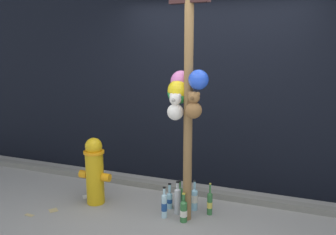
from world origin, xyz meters
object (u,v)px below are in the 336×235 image
object	(u,v)px
memorial_post	(185,82)
fire_hydrant	(95,171)
bottle_3	(194,198)
bottle_5	(170,199)
bottle_0	(184,211)
bottle_1	(180,197)
bottle_4	(189,205)
bottle_7	(164,205)
bottle_2	(210,203)
bottle_6	(178,200)

from	to	relation	value
memorial_post	fire_hydrant	size ratio (longest dim) A/B	3.24
bottle_3	bottle_5	xyz separation A→B (m)	(-0.29, -0.07, -0.03)
fire_hydrant	bottle_0	world-z (taller)	fire_hydrant
bottle_1	memorial_post	bearing A→B (deg)	-58.19
bottle_4	bottle_7	distance (m)	0.28
bottle_2	bottle_6	bearing A→B (deg)	-162.00
bottle_7	bottle_3	bearing A→B (deg)	49.28
bottle_0	bottle_6	bearing A→B (deg)	128.56
bottle_3	bottle_7	bearing A→B (deg)	-130.72
bottle_2	bottle_4	world-z (taller)	bottle_2
bottle_7	bottle_4	bearing A→B (deg)	31.63
bottle_5	bottle_7	bearing A→B (deg)	-83.78
bottle_1	bottle_5	world-z (taller)	bottle_1
bottle_6	bottle_5	bearing A→B (deg)	144.37
memorial_post	bottle_0	distance (m)	1.42
memorial_post	bottle_4	xyz separation A→B (m)	(0.04, 0.07, -1.42)
bottle_1	bottle_4	size ratio (longest dim) A/B	1.13
fire_hydrant	bottle_5	xyz separation A→B (m)	(0.91, 0.19, -0.30)
bottle_4	bottle_2	bearing A→B (deg)	26.40
bottle_7	fire_hydrant	bearing A→B (deg)	176.57
bottle_1	bottle_7	xyz separation A→B (m)	(-0.09, -0.26, -0.00)
bottle_2	bottle_4	size ratio (longest dim) A/B	1.19
memorial_post	bottle_5	world-z (taller)	memorial_post
fire_hydrant	bottle_3	xyz separation A→B (m)	(1.20, 0.25, -0.28)
fire_hydrant	bottle_4	bearing A→B (deg)	4.50
bottle_6	bottle_7	distance (m)	0.18
bottle_6	bottle_1	bearing A→B (deg)	97.67
memorial_post	bottle_7	world-z (taller)	memorial_post
bottle_3	bottle_0	bearing A→B (deg)	-94.67
memorial_post	bottle_6	bearing A→B (deg)	147.20
bottle_0	bottle_1	distance (m)	0.31
bottle_5	bottle_7	size ratio (longest dim) A/B	0.86
bottle_7	memorial_post	bearing A→B (deg)	21.76
fire_hydrant	bottle_6	distance (m)	1.08
bottle_1	bottle_5	bearing A→B (deg)	-169.91
bottle_0	bottle_2	size ratio (longest dim) A/B	0.88
bottle_0	bottle_4	size ratio (longest dim) A/B	1.05
bottle_5	bottle_3	bearing A→B (deg)	12.70
bottle_0	bottle_3	size ratio (longest dim) A/B	0.91
bottle_1	bottle_4	distance (m)	0.19
fire_hydrant	memorial_post	bearing A→B (deg)	1.30
bottle_1	bottle_7	size ratio (longest dim) A/B	0.99
bottle_2	bottle_6	world-z (taller)	bottle_6
bottle_6	memorial_post	bearing A→B (deg)	-32.80
bottle_0	bottle_4	xyz separation A→B (m)	(0.00, 0.17, -0.00)
bottle_3	bottle_6	size ratio (longest dim) A/B	0.94
memorial_post	bottle_1	bearing A→B (deg)	121.81
bottle_2	bottle_7	world-z (taller)	bottle_2
bottle_0	bottle_2	bearing A→B (deg)	50.69
memorial_post	fire_hydrant	world-z (taller)	memorial_post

